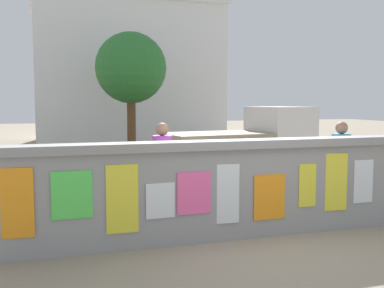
# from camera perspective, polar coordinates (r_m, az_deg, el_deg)

# --- Properties ---
(ground) EXTENTS (60.00, 60.00, 0.00)m
(ground) POSITION_cam_1_polar(r_m,az_deg,el_deg) (14.55, -6.45, -2.60)
(ground) COLOR gray
(poster_wall) EXTENTS (7.43, 0.42, 1.43)m
(poster_wall) POSITION_cam_1_polar(r_m,az_deg,el_deg) (6.87, 6.88, -5.22)
(poster_wall) COLOR gray
(poster_wall) RESTS_ON ground
(auto_rickshaw_truck) EXTENTS (3.76, 1.93, 1.85)m
(auto_rickshaw_truck) POSITION_cam_1_polar(r_m,az_deg,el_deg) (11.26, 6.60, -0.29)
(auto_rickshaw_truck) COLOR black
(auto_rickshaw_truck) RESTS_ON ground
(motorcycle) EXTENTS (1.90, 0.56, 0.87)m
(motorcycle) POSITION_cam_1_polar(r_m,az_deg,el_deg) (7.68, -16.06, -6.35)
(motorcycle) COLOR black
(motorcycle) RESTS_ON ground
(bicycle_near) EXTENTS (1.66, 0.58, 0.95)m
(bicycle_near) POSITION_cam_1_polar(r_m,az_deg,el_deg) (11.10, -11.17, -3.22)
(bicycle_near) COLOR black
(bicycle_near) RESTS_ON ground
(person_walking) EXTENTS (0.42, 0.42, 1.62)m
(person_walking) POSITION_cam_1_polar(r_m,az_deg,el_deg) (8.00, -3.66, -1.91)
(person_walking) COLOR yellow
(person_walking) RESTS_ON ground
(person_bystander) EXTENTS (0.36, 0.36, 1.62)m
(person_bystander) POSITION_cam_1_polar(r_m,az_deg,el_deg) (8.80, 17.81, -1.50)
(person_bystander) COLOR yellow
(person_bystander) RESTS_ON ground
(tree_roadside) EXTENTS (2.70, 2.70, 4.60)m
(tree_roadside) POSITION_cam_1_polar(r_m,az_deg,el_deg) (17.97, -7.52, 9.19)
(tree_roadside) COLOR brown
(tree_roadside) RESTS_ON ground
(building_background) EXTENTS (8.97, 5.19, 6.99)m
(building_background) POSITION_cam_1_polar(r_m,az_deg,el_deg) (23.39, -7.97, 8.97)
(building_background) COLOR white
(building_background) RESTS_ON ground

